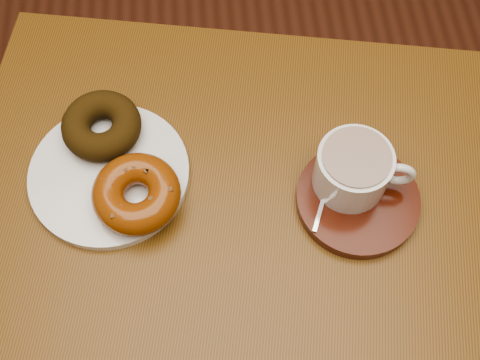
{
  "coord_description": "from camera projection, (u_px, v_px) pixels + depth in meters",
  "views": [
    {
      "loc": [
        -0.01,
        -0.52,
        1.45
      ],
      "look_at": [
        0.02,
        -0.15,
        0.72
      ],
      "focal_mm": 45.0,
      "sensor_mm": 36.0,
      "label": 1
    }
  ],
  "objects": [
    {
      "name": "ground",
      "position": [
        228.0,
        253.0,
        1.53
      ],
      "size": [
        6.0,
        6.0,
        0.0
      ],
      "primitive_type": "plane",
      "color": "#54291A",
      "rests_on": "ground"
    },
    {
      "name": "cafe_table",
      "position": [
        227.0,
        219.0,
        0.94
      ],
      "size": [
        0.84,
        0.69,
        0.7
      ],
      "rotation": [
        0.0,
        0.0,
        -0.19
      ],
      "color": "brown",
      "rests_on": "ground"
    },
    {
      "name": "donut_plate",
      "position": [
        109.0,
        174.0,
        0.84
      ],
      "size": [
        0.24,
        0.24,
        0.01
      ],
      "primitive_type": "cylinder",
      "rotation": [
        0.0,
        0.0,
        -0.08
      ],
      "color": "silver",
      "rests_on": "cafe_table"
    },
    {
      "name": "donut_cinnamon",
      "position": [
        101.0,
        126.0,
        0.84
      ],
      "size": [
        0.12,
        0.12,
        0.04
      ],
      "primitive_type": "torus",
      "rotation": [
        0.0,
        0.0,
        0.1
      ],
      "color": "#33210A",
      "rests_on": "donut_plate"
    },
    {
      "name": "donut_caramel",
      "position": [
        136.0,
        194.0,
        0.79
      ],
      "size": [
        0.12,
        0.12,
        0.04
      ],
      "rotation": [
        0.0,
        0.0,
        -0.02
      ],
      "color": "#7F3C0D",
      "rests_on": "donut_plate"
    },
    {
      "name": "saucer",
      "position": [
        357.0,
        200.0,
        0.82
      ],
      "size": [
        0.19,
        0.19,
        0.02
      ],
      "primitive_type": "cylinder",
      "rotation": [
        0.0,
        0.0,
        0.17
      ],
      "color": "#3E1308",
      "rests_on": "cafe_table"
    },
    {
      "name": "coffee_cup",
      "position": [
        354.0,
        169.0,
        0.79
      ],
      "size": [
        0.13,
        0.1,
        0.07
      ],
      "rotation": [
        0.0,
        0.0,
        -0.23
      ],
      "color": "silver",
      "rests_on": "saucer"
    },
    {
      "name": "teaspoon",
      "position": [
        327.0,
        186.0,
        0.81
      ],
      "size": [
        0.04,
        0.09,
        0.01
      ],
      "rotation": [
        0.0,
        0.0,
        -0.38
      ],
      "color": "silver",
      "rests_on": "saucer"
    }
  ]
}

